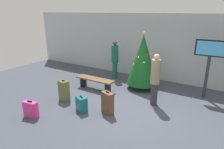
{
  "coord_description": "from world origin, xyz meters",
  "views": [
    {
      "loc": [
        2.84,
        -5.56,
        3.24
      ],
      "look_at": [
        -0.96,
        0.53,
        0.9
      ],
      "focal_mm": 31.66,
      "sensor_mm": 36.0,
      "label": 1
    }
  ],
  "objects": [
    {
      "name": "back_wall",
      "position": [
        0.0,
        3.52,
        1.56
      ],
      "size": [
        16.0,
        0.2,
        3.13
      ],
      "primitive_type": "cube",
      "color": "#B7BCC1",
      "rests_on": "ground_plane"
    },
    {
      "name": "waiting_bench",
      "position": [
        -1.97,
        0.78,
        0.37
      ],
      "size": [
        1.73,
        0.44,
        0.48
      ],
      "color": "brown",
      "rests_on": "ground_plane"
    },
    {
      "name": "holiday_tree",
      "position": [
        -0.31,
        1.93,
        1.27
      ],
      "size": [
        1.32,
        1.32,
        2.43
      ],
      "color": "#4C3319",
      "rests_on": "ground_plane"
    },
    {
      "name": "suitcase_3",
      "position": [
        -1.18,
        -1.04,
        0.25
      ],
      "size": [
        0.48,
        0.41,
        0.55
      ],
      "color": "#19606B",
      "rests_on": "ground_plane"
    },
    {
      "name": "suitcase_0",
      "position": [
        -2.31,
        -2.17,
        0.26
      ],
      "size": [
        0.5,
        0.27,
        0.55
      ],
      "color": "#E5388C",
      "rests_on": "ground_plane"
    },
    {
      "name": "traveller_0",
      "position": [
        0.69,
        0.71,
        0.99
      ],
      "size": [
        0.35,
        0.35,
        1.86
      ],
      "color": "#333338",
      "rests_on": "ground_plane"
    },
    {
      "name": "traveller_1",
      "position": [
        -2.0,
        2.48,
        0.99
      ],
      "size": [
        0.35,
        0.35,
        1.86
      ],
      "color": "#19594C",
      "rests_on": "ground_plane"
    },
    {
      "name": "suitcase_1",
      "position": [
        -2.29,
        -0.72,
        0.38
      ],
      "size": [
        0.42,
        0.34,
        0.8
      ],
      "color": "#59602D",
      "rests_on": "ground_plane"
    },
    {
      "name": "suitcase_2",
      "position": [
        -0.36,
        -0.7,
        0.37
      ],
      "size": [
        0.48,
        0.35,
        0.78
      ],
      "color": "brown",
      "rests_on": "ground_plane"
    },
    {
      "name": "ground_plane",
      "position": [
        0.0,
        0.0,
        0.0
      ],
      "size": [
        16.0,
        16.0,
        0.0
      ],
      "primitive_type": "plane",
      "color": "#424754"
    },
    {
      "name": "flight_info_kiosk",
      "position": [
        2.13,
        2.34,
        1.61
      ],
      "size": [
        1.08,
        0.13,
        2.23
      ],
      "color": "#333338",
      "rests_on": "ground_plane"
    }
  ]
}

